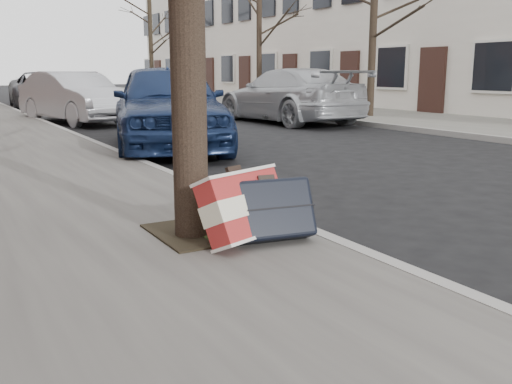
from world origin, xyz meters
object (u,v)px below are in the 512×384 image
suitcase_navy (270,210)px  suitcase_red (245,207)px  car_near_front (167,105)px  car_near_mid (75,97)px

suitcase_navy → suitcase_red: bearing=164.6°
suitcase_red → suitcase_navy: size_ratio=1.11×
suitcase_navy → car_near_front: bearing=84.3°
car_near_front → suitcase_red: bearing=-90.1°
car_near_front → car_near_mid: 6.16m
car_near_mid → car_near_front: bearing=-101.7°
suitcase_navy → car_near_front: size_ratio=0.14×
suitcase_red → car_near_front: car_near_front is taller
car_near_front → car_near_mid: size_ratio=1.10×
suitcase_red → car_near_mid: size_ratio=0.17×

